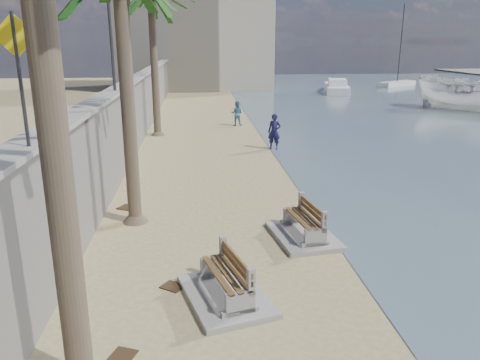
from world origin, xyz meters
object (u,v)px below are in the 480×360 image
person_b (237,112)px  yacht_far (336,89)px  person_a (274,129)px  boat_cruiser (472,91)px  bench_far (226,281)px  bench_near (304,224)px  sailboat_west (397,83)px

person_b → yacht_far: person_b is taller
person_a → boat_cruiser: (18.52, 12.84, 0.53)m
bench_far → person_a: size_ratio=1.28×
bench_far → person_b: person_b is taller
bench_near → person_b: size_ratio=1.41×
person_b → bench_near: bearing=107.8°
yacht_far → bench_near: bearing=175.4°
person_b → boat_cruiser: size_ratio=0.46×
bench_far → sailboat_west: (25.29, 49.95, -0.09)m
bench_far → person_a: bearing=76.7°
person_b → sailboat_west: (23.13, 27.66, -0.58)m
yacht_far → person_b: bearing=161.4°
boat_cruiser → bench_near: bearing=-169.2°
bench_near → boat_cruiser: boat_cruiser is taller
yacht_far → sailboat_west: (9.87, 6.22, -0.01)m
person_a → boat_cruiser: 22.54m
bench_far → person_b: size_ratio=1.49×
person_a → bench_near: bearing=-70.5°
bench_near → sailboat_west: 52.06m
boat_cruiser → bench_far: bearing=-169.1°
yacht_far → sailboat_west: bearing=-44.7°
bench_far → yacht_far: yacht_far is taller
person_b → yacht_far: (13.26, 21.44, -0.57)m
bench_near → person_a: 11.76m
person_b → boat_cruiser: boat_cruiser is taller
person_a → person_b: person_a is taller
person_a → boat_cruiser: boat_cruiser is taller
person_b → yacht_far: size_ratio=0.21×
boat_cruiser → yacht_far: bearing=71.7°
yacht_far → person_a: bearing=170.7°
bench_far → sailboat_west: size_ratio=0.27×
boat_cruiser → sailboat_west: (3.27, 22.26, -1.27)m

